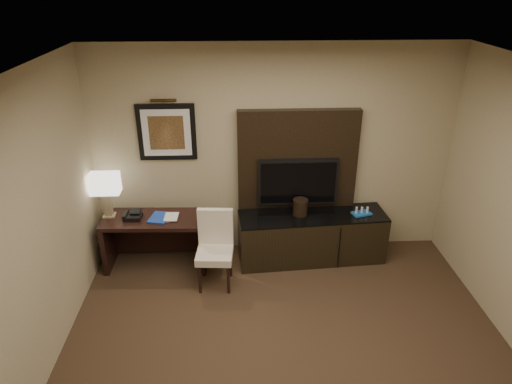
{
  "coord_description": "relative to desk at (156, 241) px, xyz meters",
  "views": [
    {
      "loc": [
        -0.47,
        -2.84,
        3.4
      ],
      "look_at": [
        -0.25,
        1.8,
        1.15
      ],
      "focal_mm": 32.0,
      "sensor_mm": 36.0,
      "label": 1
    }
  ],
  "objects": [
    {
      "name": "ceiling",
      "position": [
        1.5,
        -2.12,
        2.36
      ],
      "size": [
        4.5,
        5.0,
        0.01
      ],
      "primitive_type": "cube",
      "color": "silver",
      "rests_on": "wall_back"
    },
    {
      "name": "wall_back",
      "position": [
        1.5,
        0.38,
        1.01
      ],
      "size": [
        4.5,
        0.01,
        2.7
      ],
      "primitive_type": "cube",
      "color": "tan",
      "rests_on": "floor"
    },
    {
      "name": "desk",
      "position": [
        0.0,
        0.0,
        0.0
      ],
      "size": [
        1.27,
        0.59,
        0.67
      ],
      "primitive_type": "cube",
      "rotation": [
        0.0,
        0.0,
        -0.04
      ],
      "color": "black",
      "rests_on": "floor"
    },
    {
      "name": "credenza",
      "position": [
        1.98,
        0.03,
        -0.02
      ],
      "size": [
        1.89,
        0.65,
        0.64
      ],
      "primitive_type": "cube",
      "rotation": [
        0.0,
        0.0,
        0.07
      ],
      "color": "black",
      "rests_on": "floor"
    },
    {
      "name": "tv_wall_panel",
      "position": [
        1.8,
        0.32,
        0.93
      ],
      "size": [
        1.5,
        0.12,
        1.3
      ],
      "primitive_type": "cube",
      "color": "black",
      "rests_on": "wall_back"
    },
    {
      "name": "tv",
      "position": [
        1.8,
        0.22,
        0.68
      ],
      "size": [
        1.0,
        0.08,
        0.6
      ],
      "primitive_type": "cube",
      "color": "black",
      "rests_on": "tv_wall_panel"
    },
    {
      "name": "artwork",
      "position": [
        0.2,
        0.36,
        1.31
      ],
      "size": [
        0.7,
        0.04,
        0.7
      ],
      "primitive_type": "cube",
      "color": "black",
      "rests_on": "wall_back"
    },
    {
      "name": "picture_light",
      "position": [
        0.2,
        0.32,
        1.71
      ],
      "size": [
        0.04,
        0.04,
        0.3
      ],
      "primitive_type": "cylinder",
      "color": "#443015",
      "rests_on": "wall_back"
    },
    {
      "name": "desk_chair",
      "position": [
        0.76,
        -0.47,
        0.1
      ],
      "size": [
        0.45,
        0.51,
        0.87
      ],
      "primitive_type": null,
      "rotation": [
        0.0,
        0.0,
        -0.07
      ],
      "color": "beige",
      "rests_on": "floor"
    },
    {
      "name": "table_lamp",
      "position": [
        -0.55,
        0.07,
        0.62
      ],
      "size": [
        0.36,
        0.22,
        0.57
      ],
      "primitive_type": null,
      "rotation": [
        0.0,
        0.0,
        -0.05
      ],
      "color": "#95815D",
      "rests_on": "desk"
    },
    {
      "name": "desk_phone",
      "position": [
        -0.25,
        -0.0,
        0.39
      ],
      "size": [
        0.22,
        0.2,
        0.11
      ],
      "primitive_type": null,
      "rotation": [
        0.0,
        0.0,
        -0.04
      ],
      "color": "black",
      "rests_on": "desk"
    },
    {
      "name": "blue_folder",
      "position": [
        0.08,
        -0.02,
        0.35
      ],
      "size": [
        0.28,
        0.33,
        0.02
      ],
      "primitive_type": "cube",
      "rotation": [
        0.0,
        0.0,
        -0.21
      ],
      "color": "#18389D",
      "rests_on": "desk"
    },
    {
      "name": "book",
      "position": [
        0.14,
        -0.01,
        0.45
      ],
      "size": [
        0.17,
        0.02,
        0.23
      ],
      "primitive_type": "imported",
      "rotation": [
        0.0,
        0.0,
        -0.02
      ],
      "color": "#A09C7E",
      "rests_on": "desk"
    },
    {
      "name": "ice_bucket",
      "position": [
        1.82,
        0.06,
        0.41
      ],
      "size": [
        0.24,
        0.24,
        0.21
      ],
      "primitive_type": "cylinder",
      "rotation": [
        0.0,
        0.0,
        0.32
      ],
      "color": "black",
      "rests_on": "credenza"
    },
    {
      "name": "minibar_tray",
      "position": [
        2.6,
        0.03,
        0.35
      ],
      "size": [
        0.27,
        0.2,
        0.09
      ],
      "primitive_type": null,
      "rotation": [
        0.0,
        0.0,
        0.29
      ],
      "color": "blue",
      "rests_on": "credenza"
    }
  ]
}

